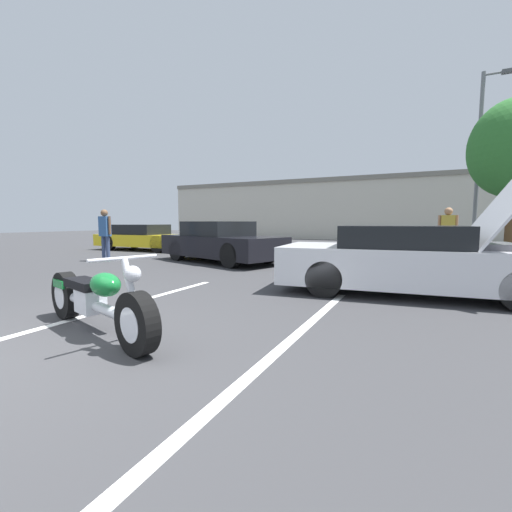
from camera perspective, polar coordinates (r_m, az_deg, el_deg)
parking_stripe_foreground at (r=5.49m, az=-23.51°, el=-8.19°), size 0.12×5.08×0.01m
parking_stripe_middle at (r=3.86m, az=5.94°, el=-13.61°), size 0.12×5.08×0.01m
far_building at (r=26.44m, az=18.69°, el=7.73°), size 32.00×4.20×4.40m
light_pole at (r=19.73m, az=33.33°, el=14.05°), size 1.21×0.28×8.13m
motorcycle at (r=4.35m, az=-25.20°, el=-6.79°), size 2.44×0.99×0.95m
show_car_hood_open at (r=6.66m, az=24.56°, el=-0.62°), size 4.68×2.29×2.14m
parked_car_right_row at (r=10.98m, az=-5.93°, el=2.25°), size 4.66×3.05×1.29m
parked_car_left_row at (r=16.25m, az=-18.10°, el=2.91°), size 4.55×1.89×1.15m
spectator_near_motorcycle at (r=11.44m, az=29.29°, el=3.63°), size 0.52×0.22×1.69m
spectator_by_show_car at (r=12.11m, az=-23.86°, el=3.89°), size 0.52×0.22×1.67m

